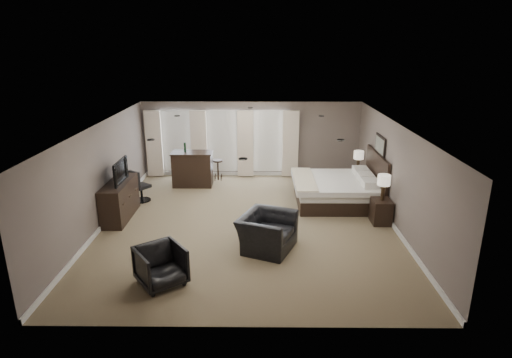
{
  "coord_description": "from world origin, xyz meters",
  "views": [
    {
      "loc": [
        0.3,
        -10.29,
        4.57
      ],
      "look_at": [
        0.2,
        0.4,
        1.1
      ],
      "focal_mm": 30.0,
      "sensor_mm": 36.0,
      "label": 1
    }
  ],
  "objects_px": {
    "bar_counter": "(193,169)",
    "bar_stool_left": "(180,170)",
    "nightstand_near": "(381,211)",
    "armchair_near": "(267,226)",
    "dresser": "(120,200)",
    "armchair_far": "(161,264)",
    "lamp_far": "(358,161)",
    "nightstand_far": "(357,179)",
    "lamp_near": "(383,188)",
    "bar_stool_right": "(218,170)",
    "tv": "(118,180)",
    "bed": "(338,179)",
    "desk_chair": "(141,185)"
  },
  "relations": [
    {
      "from": "bed",
      "to": "lamp_near",
      "type": "relative_size",
      "value": 3.47
    },
    {
      "from": "nightstand_far",
      "to": "lamp_near",
      "type": "relative_size",
      "value": 0.81
    },
    {
      "from": "nightstand_far",
      "to": "tv",
      "type": "height_order",
      "value": "tv"
    },
    {
      "from": "lamp_far",
      "to": "tv",
      "type": "relative_size",
      "value": 0.63
    },
    {
      "from": "lamp_near",
      "to": "nightstand_far",
      "type": "bearing_deg",
      "value": 90.0
    },
    {
      "from": "bar_stool_right",
      "to": "armchair_near",
      "type": "bearing_deg",
      "value": -72.54
    },
    {
      "from": "lamp_near",
      "to": "armchair_far",
      "type": "distance_m",
      "value": 5.94
    },
    {
      "from": "bed",
      "to": "lamp_far",
      "type": "bearing_deg",
      "value": 58.46
    },
    {
      "from": "bar_stool_right",
      "to": "bar_counter",
      "type": "bearing_deg",
      "value": -142.22
    },
    {
      "from": "nightstand_far",
      "to": "dresser",
      "type": "xyz_separation_m",
      "value": [
        -6.92,
        -2.61,
        0.23
      ]
    },
    {
      "from": "dresser",
      "to": "armchair_near",
      "type": "bearing_deg",
      "value": -24.22
    },
    {
      "from": "lamp_far",
      "to": "lamp_near",
      "type": "bearing_deg",
      "value": -90.0
    },
    {
      "from": "nightstand_near",
      "to": "armchair_near",
      "type": "relative_size",
      "value": 0.5
    },
    {
      "from": "bar_stool_right",
      "to": "desk_chair",
      "type": "distance_m",
      "value": 2.93
    },
    {
      "from": "bar_stool_left",
      "to": "bar_counter",
      "type": "bearing_deg",
      "value": -41.99
    },
    {
      "from": "bed",
      "to": "lamp_near",
      "type": "bearing_deg",
      "value": -58.46
    },
    {
      "from": "nightstand_far",
      "to": "bar_stool_right",
      "type": "height_order",
      "value": "bar_stool_right"
    },
    {
      "from": "bar_counter",
      "to": "lamp_near",
      "type": "bearing_deg",
      "value": -29.11
    },
    {
      "from": "bar_counter",
      "to": "desk_chair",
      "type": "relative_size",
      "value": 1.35
    },
    {
      "from": "nightstand_near",
      "to": "bar_stool_right",
      "type": "height_order",
      "value": "bar_stool_right"
    },
    {
      "from": "armchair_near",
      "to": "nightstand_far",
      "type": "bearing_deg",
      "value": -11.77
    },
    {
      "from": "nightstand_near",
      "to": "armchair_near",
      "type": "xyz_separation_m",
      "value": [
        -3.0,
        -1.48,
        0.23
      ]
    },
    {
      "from": "armchair_near",
      "to": "bar_stool_right",
      "type": "xyz_separation_m",
      "value": [
        -1.59,
        5.07,
        -0.2
      ]
    },
    {
      "from": "bar_counter",
      "to": "bar_stool_right",
      "type": "relative_size",
      "value": 1.86
    },
    {
      "from": "dresser",
      "to": "lamp_far",
      "type": "bearing_deg",
      "value": 20.7
    },
    {
      "from": "nightstand_far",
      "to": "dresser",
      "type": "distance_m",
      "value": 7.4
    },
    {
      "from": "armchair_near",
      "to": "desk_chair",
      "type": "relative_size",
      "value": 1.29
    },
    {
      "from": "bar_stool_right",
      "to": "nightstand_near",
      "type": "bearing_deg",
      "value": -37.98
    },
    {
      "from": "bed",
      "to": "nightstand_near",
      "type": "distance_m",
      "value": 1.76
    },
    {
      "from": "tv",
      "to": "armchair_far",
      "type": "xyz_separation_m",
      "value": [
        1.83,
        -3.29,
        -0.64
      ]
    },
    {
      "from": "lamp_far",
      "to": "bar_counter",
      "type": "bearing_deg",
      "value": 179.03
    },
    {
      "from": "bar_counter",
      "to": "bar_stool_left",
      "type": "xyz_separation_m",
      "value": [
        -0.52,
        0.47,
        -0.18
      ]
    },
    {
      "from": "nightstand_far",
      "to": "desk_chair",
      "type": "bearing_deg",
      "value": -168.54
    },
    {
      "from": "bed",
      "to": "nightstand_near",
      "type": "height_order",
      "value": "bed"
    },
    {
      "from": "lamp_far",
      "to": "armchair_far",
      "type": "bearing_deg",
      "value": -130.77
    },
    {
      "from": "armchair_far",
      "to": "bar_counter",
      "type": "xyz_separation_m",
      "value": [
        -0.28,
        6.0,
        0.14
      ]
    },
    {
      "from": "nightstand_near",
      "to": "tv",
      "type": "xyz_separation_m",
      "value": [
        -6.92,
        0.29,
        0.76
      ]
    },
    {
      "from": "bar_stool_left",
      "to": "bar_stool_right",
      "type": "height_order",
      "value": "bar_stool_left"
    },
    {
      "from": "dresser",
      "to": "armchair_near",
      "type": "distance_m",
      "value": 4.29
    },
    {
      "from": "desk_chair",
      "to": "bed",
      "type": "bearing_deg",
      "value": -144.76
    },
    {
      "from": "dresser",
      "to": "tv",
      "type": "distance_m",
      "value": 0.57
    },
    {
      "from": "armchair_near",
      "to": "armchair_far",
      "type": "relative_size",
      "value": 1.46
    },
    {
      "from": "bar_stool_left",
      "to": "bar_stool_right",
      "type": "distance_m",
      "value": 1.3
    },
    {
      "from": "lamp_near",
      "to": "desk_chair",
      "type": "height_order",
      "value": "lamp_near"
    },
    {
      "from": "lamp_far",
      "to": "armchair_far",
      "type": "height_order",
      "value": "lamp_far"
    },
    {
      "from": "bar_stool_left",
      "to": "bar_stool_right",
      "type": "xyz_separation_m",
      "value": [
        1.29,
        0.13,
        -0.04
      ]
    },
    {
      "from": "dresser",
      "to": "armchair_far",
      "type": "relative_size",
      "value": 2.0
    },
    {
      "from": "nightstand_far",
      "to": "tv",
      "type": "relative_size",
      "value": 0.52
    },
    {
      "from": "armchair_near",
      "to": "bar_stool_right",
      "type": "height_order",
      "value": "armchair_near"
    },
    {
      "from": "armchair_near",
      "to": "bar_stool_left",
      "type": "height_order",
      "value": "armchair_near"
    }
  ]
}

